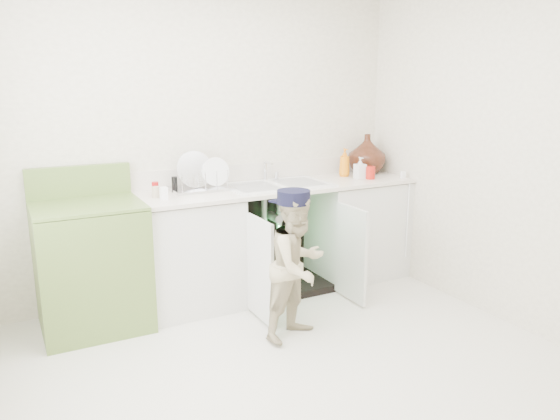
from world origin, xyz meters
name	(u,v)px	position (x,y,z in m)	size (l,w,h in m)	color
ground	(288,368)	(0.00, 0.00, 0.00)	(3.50, 3.50, 0.00)	beige
room_shell	(289,169)	(0.00, 0.00, 1.25)	(6.00, 5.50, 1.26)	#EEE5CC
counter_run	(281,234)	(0.59, 1.21, 0.48)	(2.44, 1.02, 1.26)	silver
avocado_stove	(92,264)	(-0.94, 1.18, 0.47)	(0.73, 0.65, 1.13)	olive
repair_worker	(298,264)	(0.27, 0.36, 0.52)	(0.65, 0.77, 1.04)	beige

